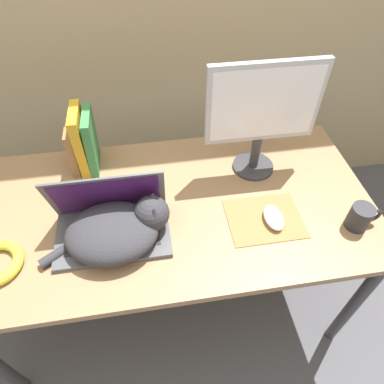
# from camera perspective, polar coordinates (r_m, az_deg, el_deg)

# --- Properties ---
(ground_plane) EXTENTS (12.00, 12.00, 0.00)m
(ground_plane) POSITION_cam_1_polar(r_m,az_deg,el_deg) (1.71, -0.95, -27.63)
(ground_plane) COLOR #4C4C51
(desk) EXTENTS (1.49, 0.74, 0.70)m
(desk) POSITION_cam_1_polar(r_m,az_deg,el_deg) (1.30, -3.69, -4.11)
(desk) COLOR #93704C
(desk) RESTS_ON ground_plane
(laptop) EXTENTS (0.38, 0.23, 0.23)m
(laptop) POSITION_cam_1_polar(r_m,az_deg,el_deg) (1.17, -13.27, -4.98)
(laptop) COLOR #4C4C51
(laptop) RESTS_ON desk
(cat) EXTENTS (0.43, 0.25, 0.15)m
(cat) POSITION_cam_1_polar(r_m,az_deg,el_deg) (1.13, -12.22, -6.09)
(cat) COLOR #333338
(cat) RESTS_ON desk
(external_monitor) EXTENTS (0.40, 0.16, 0.45)m
(external_monitor) POSITION_cam_1_polar(r_m,az_deg,el_deg) (1.24, 11.67, 12.77)
(external_monitor) COLOR #333338
(external_monitor) RESTS_ON desk
(mousepad) EXTENTS (0.26, 0.21, 0.00)m
(mousepad) POSITION_cam_1_polar(r_m,az_deg,el_deg) (1.23, 11.97, -4.36)
(mousepad) COLOR olive
(mousepad) RESTS_ON desk
(computer_mouse) EXTENTS (0.07, 0.11, 0.03)m
(computer_mouse) POSITION_cam_1_polar(r_m,az_deg,el_deg) (1.22, 13.45, -4.16)
(computer_mouse) COLOR silver
(computer_mouse) RESTS_ON mousepad
(book_row) EXTENTS (0.11, 0.16, 0.26)m
(book_row) POSITION_cam_1_polar(r_m,az_deg,el_deg) (1.38, -17.73, 7.89)
(book_row) COLOR olive
(book_row) RESTS_ON desk
(mug) EXTENTS (0.12, 0.08, 0.09)m
(mug) POSITION_cam_1_polar(r_m,az_deg,el_deg) (1.28, 26.28, -3.77)
(mug) COLOR #28282D
(mug) RESTS_ON desk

